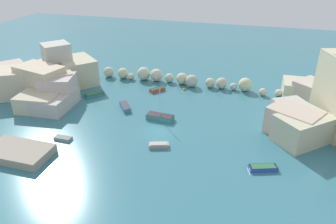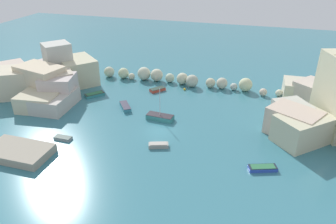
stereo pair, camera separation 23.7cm
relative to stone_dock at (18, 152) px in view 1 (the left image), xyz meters
name	(u,v)px [view 1 (the left image)]	position (x,y,z in m)	size (l,w,h in m)	color
cove_water	(159,131)	(16.29, 11.48, -0.57)	(160.00, 160.00, 0.00)	teal
cliff_headland_left	(41,81)	(-9.80, 19.15, 1.96)	(21.37, 21.97, 8.42)	beige
cliff_headland_right	(332,103)	(41.00, 20.17, 3.59)	(18.17, 23.98, 11.71)	beige
rock_breakwater	(185,79)	(15.57, 30.83, 0.59)	(39.98, 3.58, 2.74)	beige
stone_dock	(18,152)	(0.00, 0.00, 0.00)	(8.67, 5.06, 1.15)	gray
channel_buoy	(184,89)	(16.21, 27.97, -0.35)	(0.45, 0.45, 0.45)	gold
moored_boat_0	(94,95)	(0.51, 20.54, -0.28)	(3.48, 3.65, 0.56)	teal
moored_boat_1	(157,90)	(11.22, 26.14, -0.27)	(2.94, 3.15, 0.61)	#C3412F
moored_boat_2	(160,117)	(15.24, 15.12, -0.13)	(4.53, 2.06, 5.47)	teal
moored_boat_3	(125,107)	(8.21, 17.26, -0.23)	(3.24, 3.79, 0.70)	teal
moored_boat_4	(63,138)	(3.45, 5.29, -0.36)	(2.56, 1.12, 0.42)	gray
moored_boat_5	(263,168)	(31.76, 6.04, -0.28)	(3.78, 2.36, 0.56)	blue
moored_boat_6	(159,145)	(17.51, 7.29, -0.27)	(2.96, 1.90, 0.63)	gray
moored_boat_7	(283,109)	(34.68, 24.17, -0.30)	(3.60, 2.75, 0.57)	yellow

